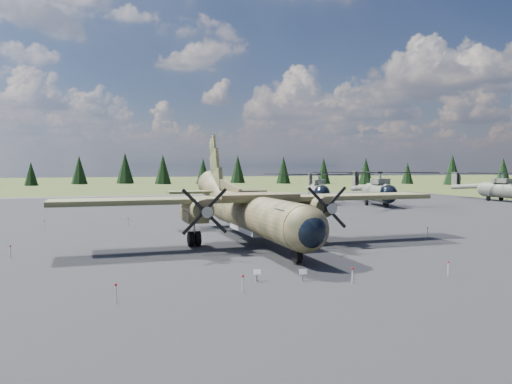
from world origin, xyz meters
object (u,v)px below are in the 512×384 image
object	(u,v)px
helicopter_mid	(379,182)
transport_plane	(250,207)
helicopter_near	(318,182)
helicopter_far	(500,181)

from	to	relation	value
helicopter_mid	transport_plane	bearing A→B (deg)	-124.47
helicopter_near	helicopter_mid	world-z (taller)	helicopter_mid
transport_plane	helicopter_near	size ratio (longest dim) A/B	1.23
transport_plane	helicopter_mid	world-z (taller)	transport_plane
helicopter_far	helicopter_mid	bearing A→B (deg)	-175.09
transport_plane	helicopter_far	xyz separation A→B (m)	(55.23, 32.06, 0.69)
helicopter_near	helicopter_mid	bearing A→B (deg)	-31.33
helicopter_near	helicopter_far	world-z (taller)	helicopter_far
helicopter_mid	helicopter_far	xyz separation A→B (m)	(25.80, 2.76, -0.20)
helicopter_near	helicopter_mid	size ratio (longest dim) A/B	0.94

